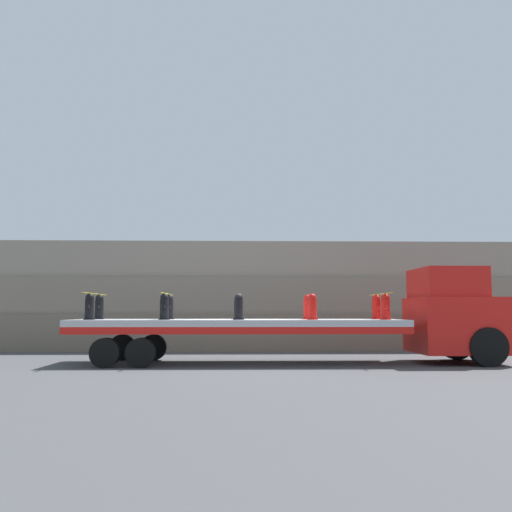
% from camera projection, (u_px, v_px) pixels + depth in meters
% --- Properties ---
extents(ground_plane, '(120.00, 120.00, 0.00)m').
position_uv_depth(ground_plane, '(238.00, 364.00, 16.78)').
color(ground_plane, '#474749').
extents(rock_cliff, '(60.00, 3.30, 4.27)m').
position_uv_depth(rock_cliff, '(239.00, 296.00, 23.44)').
color(rock_cliff, '#706656').
rests_on(rock_cliff, ground_plane).
extents(truck_cab, '(2.52, 2.63, 2.82)m').
position_uv_depth(truck_cab, '(457.00, 315.00, 17.10)').
color(truck_cab, red).
rests_on(truck_cab, ground_plane).
extents(flatbed_trailer, '(9.72, 2.66, 1.29)m').
position_uv_depth(flatbed_trailer, '(224.00, 327.00, 16.87)').
color(flatbed_trailer, '#B2B2B7').
rests_on(flatbed_trailer, ground_plane).
extents(fire_hydrant_black_near_0, '(0.32, 0.53, 0.75)m').
position_uv_depth(fire_hydrant_black_near_0, '(89.00, 307.00, 16.26)').
color(fire_hydrant_black_near_0, black).
rests_on(fire_hydrant_black_near_0, flatbed_trailer).
extents(fire_hydrant_black_far_0, '(0.32, 0.53, 0.75)m').
position_uv_depth(fire_hydrant_black_far_0, '(99.00, 307.00, 17.38)').
color(fire_hydrant_black_far_0, black).
rests_on(fire_hydrant_black_far_0, flatbed_trailer).
extents(fire_hydrant_black_near_1, '(0.32, 0.53, 0.75)m').
position_uv_depth(fire_hydrant_black_near_1, '(164.00, 307.00, 16.32)').
color(fire_hydrant_black_near_1, black).
rests_on(fire_hydrant_black_near_1, flatbed_trailer).
extents(fire_hydrant_black_far_1, '(0.32, 0.53, 0.75)m').
position_uv_depth(fire_hydrant_black_far_1, '(169.00, 307.00, 17.44)').
color(fire_hydrant_black_far_1, black).
rests_on(fire_hydrant_black_far_1, flatbed_trailer).
extents(fire_hydrant_black_near_2, '(0.32, 0.53, 0.75)m').
position_uv_depth(fire_hydrant_black_near_2, '(239.00, 307.00, 16.38)').
color(fire_hydrant_black_near_2, black).
rests_on(fire_hydrant_black_near_2, flatbed_trailer).
extents(fire_hydrant_black_far_2, '(0.32, 0.53, 0.75)m').
position_uv_depth(fire_hydrant_black_far_2, '(239.00, 307.00, 17.50)').
color(fire_hydrant_black_far_2, black).
rests_on(fire_hydrant_black_far_2, flatbed_trailer).
extents(fire_hydrant_red_near_3, '(0.32, 0.53, 0.75)m').
position_uv_depth(fire_hydrant_red_near_3, '(312.00, 307.00, 16.44)').
color(fire_hydrant_red_near_3, red).
rests_on(fire_hydrant_red_near_3, flatbed_trailer).
extents(fire_hydrant_red_far_3, '(0.32, 0.53, 0.75)m').
position_uv_depth(fire_hydrant_red_far_3, '(308.00, 307.00, 17.56)').
color(fire_hydrant_red_far_3, red).
rests_on(fire_hydrant_red_far_3, flatbed_trailer).
extents(fire_hydrant_red_near_4, '(0.32, 0.53, 0.75)m').
position_uv_depth(fire_hydrant_red_near_4, '(385.00, 307.00, 16.50)').
color(fire_hydrant_red_near_4, red).
rests_on(fire_hydrant_red_near_4, flatbed_trailer).
extents(fire_hydrant_red_far_4, '(0.32, 0.53, 0.75)m').
position_uv_depth(fire_hydrant_red_far_4, '(376.00, 307.00, 17.62)').
color(fire_hydrant_red_far_4, red).
rests_on(fire_hydrant_red_far_4, flatbed_trailer).
extents(cargo_strap_rear, '(0.05, 2.77, 0.01)m').
position_uv_depth(cargo_strap_rear, '(95.00, 294.00, 16.86)').
color(cargo_strap_rear, yellow).
rests_on(cargo_strap_rear, fire_hydrant_black_near_0).
extents(cargo_strap_middle, '(0.05, 2.77, 0.01)m').
position_uv_depth(cargo_strap_middle, '(167.00, 294.00, 16.92)').
color(cargo_strap_middle, yellow).
rests_on(cargo_strap_middle, fire_hydrant_black_near_1).
extents(cargo_strap_front, '(0.05, 2.77, 0.01)m').
position_uv_depth(cargo_strap_front, '(380.00, 294.00, 17.10)').
color(cargo_strap_front, yellow).
rests_on(cargo_strap_front, fire_hydrant_red_near_4).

